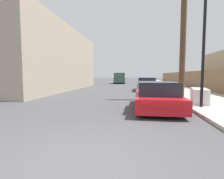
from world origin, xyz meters
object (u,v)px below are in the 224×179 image
(parked_sports_car_red, at_px, (156,97))
(street_lamp, at_px, (204,40))
(car_parked_mid, at_px, (146,84))
(discarded_fridge, at_px, (199,96))
(utility_pole, at_px, (183,27))
(pickup_truck, at_px, (120,78))

(parked_sports_car_red, relative_size, street_lamp, 0.89)
(parked_sports_car_red, distance_m, car_parked_mid, 9.62)
(discarded_fridge, distance_m, street_lamp, 2.73)
(car_parked_mid, xyz_separation_m, street_lamp, (1.73, -9.48, 2.36))
(utility_pole, bearing_deg, street_lamp, -88.95)
(pickup_truck, bearing_deg, car_parked_mid, 101.66)
(parked_sports_car_red, bearing_deg, utility_pole, 61.14)
(car_parked_mid, bearing_deg, discarded_fridge, -75.42)
(car_parked_mid, height_order, utility_pole, utility_pole)
(car_parked_mid, bearing_deg, parked_sports_car_red, -90.02)
(discarded_fridge, xyz_separation_m, utility_pole, (-0.35, 1.96, 3.85))
(parked_sports_car_red, distance_m, street_lamp, 3.06)
(discarded_fridge, xyz_separation_m, pickup_truck, (-5.92, 22.77, 0.47))
(parked_sports_car_red, height_order, street_lamp, street_lamp)
(pickup_truck, bearing_deg, street_lamp, 99.79)
(street_lamp, bearing_deg, car_parked_mid, 100.36)
(discarded_fridge, distance_m, pickup_truck, 23.53)
(parked_sports_car_red, relative_size, utility_pole, 0.53)
(parked_sports_car_red, height_order, utility_pole, utility_pole)
(car_parked_mid, relative_size, street_lamp, 0.96)
(pickup_truck, distance_m, street_lamp, 24.62)
(pickup_truck, height_order, street_lamp, street_lamp)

